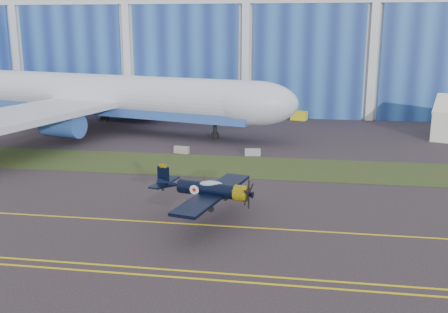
% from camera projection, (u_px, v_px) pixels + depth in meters
% --- Properties ---
extents(ground, '(260.00, 260.00, 0.00)m').
position_uv_depth(ground, '(184.00, 204.00, 48.76)').
color(ground, '#372D33').
rests_on(ground, ground).
extents(grass_median, '(260.00, 10.00, 0.02)m').
position_uv_depth(grass_median, '(211.00, 165.00, 62.18)').
color(grass_median, '#475128').
rests_on(grass_median, ground).
extents(hangar, '(220.00, 45.70, 30.00)m').
position_uv_depth(hangar, '(258.00, 32.00, 114.00)').
color(hangar, silver).
rests_on(hangar, ground).
extents(taxiway_centreline, '(200.00, 0.20, 0.02)m').
position_uv_depth(taxiway_centreline, '(170.00, 223.00, 43.96)').
color(taxiway_centreline, yellow).
rests_on(taxiway_centreline, ground).
extents(edge_line_near, '(80.00, 0.20, 0.02)m').
position_uv_depth(edge_line_near, '(134.00, 274.00, 34.85)').
color(edge_line_near, yellow).
rests_on(edge_line_near, ground).
extents(edge_line_far, '(80.00, 0.20, 0.02)m').
position_uv_depth(edge_line_far, '(138.00, 267.00, 35.81)').
color(edge_line_far, yellow).
rests_on(edge_line_far, ground).
extents(warbird, '(12.16, 13.65, 3.48)m').
position_uv_depth(warbird, '(207.00, 189.00, 43.54)').
color(warbird, black).
rests_on(warbird, ground).
extents(jetliner, '(84.60, 76.83, 24.95)m').
position_uv_depth(jetliner, '(99.00, 50.00, 81.51)').
color(jetliner, silver).
rests_on(jetliner, ground).
extents(shipping_container, '(5.43, 2.45, 2.30)m').
position_uv_depth(shipping_container, '(242.00, 112.00, 93.64)').
color(shipping_container, white).
rests_on(shipping_container, ground).
extents(tug, '(3.04, 2.37, 1.56)m').
position_uv_depth(tug, '(299.00, 116.00, 92.54)').
color(tug, yellow).
rests_on(tug, ground).
extents(barrier_a, '(2.07, 0.94, 0.90)m').
position_uv_depth(barrier_a, '(182.00, 150.00, 68.17)').
color(barrier_a, gray).
rests_on(barrier_a, ground).
extents(barrier_b, '(2.07, 0.88, 0.90)m').
position_uv_depth(barrier_b, '(253.00, 152.00, 66.87)').
color(barrier_b, '#979498').
rests_on(barrier_b, ground).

